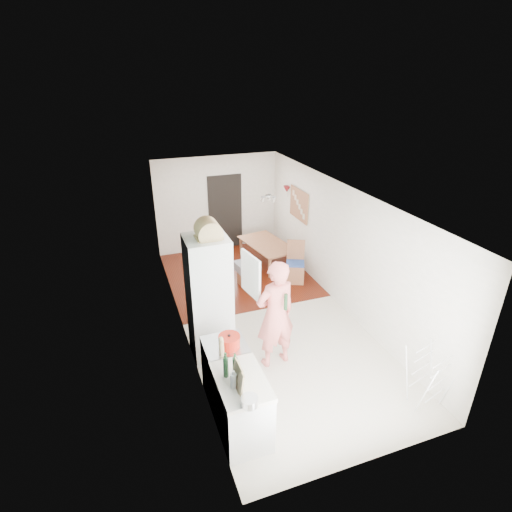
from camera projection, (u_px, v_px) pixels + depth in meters
room_shell at (265, 258)px, 7.42m from camera, size 3.20×7.00×2.50m
floor at (265, 315)px, 7.96m from camera, size 3.20×7.00×0.01m
wood_floor_overlay at (237, 274)px, 9.53m from camera, size 3.20×3.30×0.01m
sage_wall_panel at (204, 298)px, 4.98m from camera, size 0.02×3.00×1.30m
tile_splashback at (218, 370)px, 4.81m from camera, size 0.02×1.90×0.50m
doorway_recess at (225, 212)px, 10.56m from camera, size 0.90×0.04×2.00m
base_cabinet at (242, 408)px, 5.20m from camera, size 0.60×0.90×0.86m
worktop at (241, 381)px, 5.01m from camera, size 0.62×0.92×0.06m
range_cooker at (226, 371)px, 5.84m from camera, size 0.60×0.60×0.88m
cooker_top at (225, 345)px, 5.64m from camera, size 0.60×0.60×0.04m
fridge_housing at (209, 299)px, 6.45m from camera, size 0.66×0.66×2.15m
fridge_door at (251, 275)px, 6.18m from camera, size 0.14×0.56×0.70m
fridge_interior at (227, 270)px, 6.34m from camera, size 0.02×0.52×0.66m
pinboard at (299, 204)px, 9.40m from camera, size 0.03×0.90×0.70m
pinboard_frame at (299, 204)px, 9.39m from camera, size 0.00×0.94×0.74m
wall_sconce at (287, 189)px, 9.85m from camera, size 0.18×0.18×0.16m
person at (276, 306)px, 6.22m from camera, size 0.87×0.63×2.20m
dining_table at (268, 255)px, 9.97m from camera, size 0.96×1.44×0.47m
dining_chair at (295, 263)px, 9.00m from camera, size 0.53×0.53×0.96m
stool at (245, 277)px, 8.99m from camera, size 0.32×0.32×0.38m
grey_drape at (245, 266)px, 8.84m from camera, size 0.47×0.47×0.19m
drying_rack at (429, 378)px, 5.68m from camera, size 0.56×0.52×0.90m
bread_bin at (208, 231)px, 5.94m from camera, size 0.47×0.45×0.21m
red_casserole at (229, 341)px, 5.55m from camera, size 0.34×0.34×0.18m
steel_pan at (249, 401)px, 4.60m from camera, size 0.21×0.21×0.10m
held_bottle at (286, 302)px, 6.03m from camera, size 0.06×0.06×0.27m
bottle_a at (235, 367)px, 4.99m from camera, size 0.08×0.08×0.28m
bottle_b at (226, 367)px, 4.99m from camera, size 0.07×0.07×0.29m
bottle_c at (233, 381)px, 4.84m from camera, size 0.08×0.08×0.19m
pepper_mill_front at (221, 348)px, 5.36m from camera, size 0.08×0.08×0.24m
pepper_mill_back at (222, 350)px, 5.37m from camera, size 0.07×0.07×0.20m
chopping_boards at (238, 377)px, 4.78m from camera, size 0.05×0.25×0.34m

